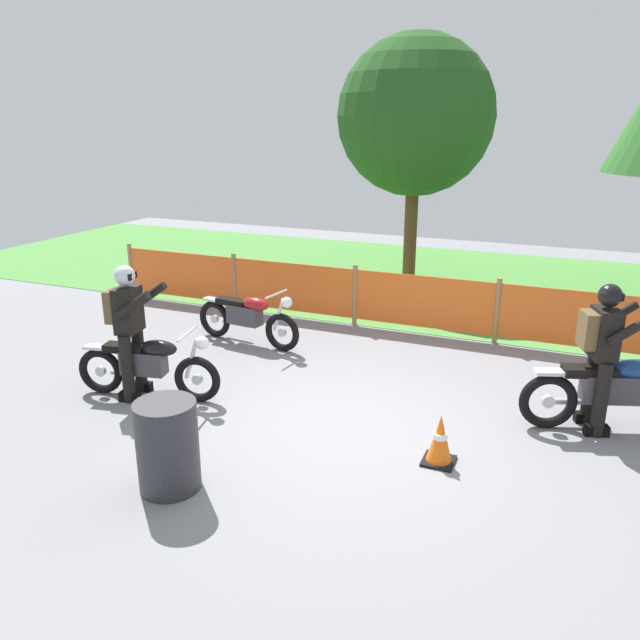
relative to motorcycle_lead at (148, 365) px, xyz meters
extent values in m
cube|color=gray|center=(2.54, 0.18, -0.44)|extent=(24.00, 24.00, 0.02)
cube|color=#4C8C3D|center=(2.54, 7.22, -0.43)|extent=(24.00, 7.03, 0.01)
cylinder|color=#997547|center=(-3.26, 3.70, 0.09)|extent=(0.08, 0.08, 1.05)
cylinder|color=#997547|center=(-0.94, 3.70, 0.09)|extent=(0.08, 0.08, 1.05)
cylinder|color=#997547|center=(1.38, 3.70, 0.09)|extent=(0.08, 0.08, 1.05)
cylinder|color=#997547|center=(3.70, 3.70, 0.09)|extent=(0.08, 0.08, 1.05)
cube|color=orange|center=(-2.10, 3.70, 0.11)|extent=(2.24, 0.02, 0.85)
cube|color=orange|center=(0.22, 3.70, 0.11)|extent=(2.24, 0.02, 0.85)
cube|color=orange|center=(2.54, 3.70, 0.11)|extent=(2.24, 0.02, 0.85)
cube|color=orange|center=(4.86, 3.70, 0.11)|extent=(2.24, 0.02, 0.85)
cylinder|color=brown|center=(1.31, 7.44, 0.69)|extent=(0.28, 0.28, 2.25)
sphere|color=#23511E|center=(1.31, 7.44, 2.96)|extent=(3.27, 3.27, 3.27)
torus|color=black|center=(0.62, 0.13, -0.14)|extent=(0.60, 0.22, 0.59)
cylinder|color=silver|center=(0.62, 0.13, -0.14)|extent=(0.14, 0.08, 0.13)
torus|color=black|center=(-0.65, -0.13, -0.14)|extent=(0.60, 0.22, 0.59)
cylinder|color=silver|center=(-0.65, -0.13, -0.14)|extent=(0.14, 0.08, 0.13)
cube|color=#38383D|center=(-0.06, -0.01, 0.03)|extent=(0.59, 0.33, 0.30)
ellipsoid|color=black|center=(0.15, 0.03, 0.23)|extent=(0.52, 0.31, 0.20)
cube|color=black|center=(-0.28, -0.06, 0.21)|extent=(0.55, 0.30, 0.09)
cube|color=silver|center=(-0.65, -0.13, 0.19)|extent=(0.36, 0.21, 0.04)
cylinder|color=silver|center=(0.57, 0.11, 0.13)|extent=(0.22, 0.09, 0.53)
sphere|color=white|center=(0.72, 0.14, 0.34)|extent=(0.20, 0.20, 0.17)
cylinder|color=silver|center=(0.53, 0.11, 0.45)|extent=(0.14, 0.55, 0.03)
cylinder|color=silver|center=(-0.36, 0.06, -0.20)|extent=(0.51, 0.17, 0.06)
torus|color=black|center=(4.64, 1.08, -0.11)|extent=(0.65, 0.33, 0.65)
cylinder|color=silver|center=(4.64, 1.08, -0.11)|extent=(0.15, 0.11, 0.14)
cube|color=#38383D|center=(5.26, 1.31, 0.07)|extent=(0.66, 0.44, 0.32)
ellipsoid|color=navy|center=(5.48, 1.39, 0.30)|extent=(0.58, 0.41, 0.22)
cube|color=black|center=(5.02, 1.22, 0.27)|extent=(0.61, 0.41, 0.10)
cube|color=silver|center=(4.64, 1.08, 0.25)|extent=(0.40, 0.28, 0.04)
cylinder|color=silver|center=(4.92, 1.34, -0.17)|extent=(0.55, 0.26, 0.07)
torus|color=black|center=(0.80, 2.12, -0.14)|extent=(0.60, 0.18, 0.59)
cylinder|color=silver|center=(0.80, 2.12, -0.14)|extent=(0.14, 0.07, 0.13)
torus|color=black|center=(-0.48, 2.28, -0.14)|extent=(0.60, 0.18, 0.59)
cylinder|color=silver|center=(-0.48, 2.28, -0.14)|extent=(0.14, 0.07, 0.13)
cube|color=#38383D|center=(0.11, 2.21, 0.03)|extent=(0.58, 0.29, 0.30)
ellipsoid|color=maroon|center=(0.32, 2.18, 0.23)|extent=(0.50, 0.28, 0.20)
cube|color=black|center=(-0.12, 2.24, 0.20)|extent=(0.54, 0.27, 0.09)
cube|color=silver|center=(-0.48, 2.28, 0.18)|extent=(0.35, 0.19, 0.04)
cylinder|color=silver|center=(0.74, 2.13, 0.13)|extent=(0.22, 0.08, 0.52)
sphere|color=white|center=(0.89, 2.11, 0.34)|extent=(0.19, 0.19, 0.17)
cylinder|color=silver|center=(0.71, 2.13, 0.44)|extent=(0.10, 0.55, 0.03)
cylinder|color=silver|center=(-0.14, 2.37, -0.20)|extent=(0.51, 0.13, 0.06)
cylinder|color=black|center=(-0.23, 0.12, 0.00)|extent=(0.18, 0.18, 0.86)
cube|color=black|center=(-0.23, 0.12, -0.37)|extent=(0.28, 0.16, 0.12)
cylinder|color=black|center=(-0.16, -0.20, 0.00)|extent=(0.18, 0.18, 0.86)
cube|color=black|center=(-0.16, -0.20, -0.37)|extent=(0.28, 0.16, 0.12)
cube|color=black|center=(-0.19, -0.04, 0.71)|extent=(0.31, 0.40, 0.56)
cylinder|color=black|center=(-0.06, 0.21, 0.83)|extent=(0.49, 0.19, 0.38)
cylinder|color=black|center=(0.03, -0.22, 0.83)|extent=(0.49, 0.19, 0.38)
sphere|color=silver|center=(-0.19, -0.04, 1.13)|extent=(0.29, 0.29, 0.25)
cube|color=black|center=(-0.10, -0.02, 1.13)|extent=(0.07, 0.18, 0.08)
cube|color=brown|center=(-0.36, -0.08, 0.75)|extent=(0.21, 0.31, 0.40)
cylinder|color=black|center=(5.06, 1.41, 0.00)|extent=(0.19, 0.19, 0.86)
cube|color=black|center=(5.06, 1.41, -0.37)|extent=(0.28, 0.19, 0.12)
cylinder|color=black|center=(5.17, 1.11, 0.00)|extent=(0.19, 0.19, 0.86)
cube|color=black|center=(5.17, 1.11, -0.37)|extent=(0.28, 0.19, 0.12)
cube|color=black|center=(5.11, 1.26, 0.71)|extent=(0.35, 0.42, 0.56)
cylinder|color=black|center=(5.21, 1.53, 0.83)|extent=(0.49, 0.26, 0.38)
cylinder|color=black|center=(5.36, 1.11, 0.83)|extent=(0.49, 0.26, 0.38)
sphere|color=black|center=(5.11, 1.26, 1.13)|extent=(0.32, 0.32, 0.25)
cube|color=black|center=(5.21, 1.29, 1.13)|extent=(0.09, 0.18, 0.08)
cube|color=brown|center=(4.95, 1.20, 0.75)|extent=(0.25, 0.32, 0.40)
cube|color=black|center=(3.69, -0.14, -0.42)|extent=(0.32, 0.32, 0.03)
cone|color=orange|center=(3.69, -0.14, -0.15)|extent=(0.26, 0.26, 0.50)
cylinder|color=white|center=(3.69, -0.14, -0.13)|extent=(0.15, 0.15, 0.06)
cylinder|color=#2D2D33|center=(1.44, -1.57, 0.01)|extent=(0.58, 0.58, 0.88)
camera|label=1|loc=(4.75, -5.76, 2.91)|focal=34.91mm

